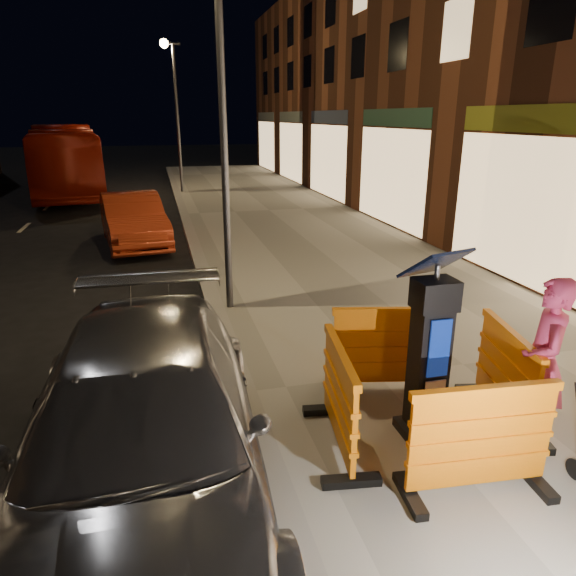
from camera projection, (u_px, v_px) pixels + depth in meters
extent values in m
plane|color=black|center=(245.00, 403.00, 6.31)|extent=(120.00, 120.00, 0.00)
cube|color=gray|center=(462.00, 369.00, 6.98)|extent=(6.00, 60.00, 0.15)
cube|color=slate|center=(245.00, 397.00, 6.28)|extent=(0.30, 60.00, 0.15)
cube|color=black|center=(430.00, 351.00, 5.17)|extent=(0.70, 0.70, 1.91)
cube|color=orange|center=(480.00, 441.00, 4.43)|extent=(1.41, 0.68, 1.06)
cube|color=orange|center=(387.00, 349.00, 6.18)|extent=(1.46, 0.85, 1.06)
cube|color=orange|center=(339.00, 399.00, 5.09)|extent=(0.74, 1.43, 1.06)
cube|color=orange|center=(506.00, 377.00, 5.53)|extent=(0.83, 1.45, 1.06)
imported|color=#A4A4A8|center=(150.00, 500.00, 4.71)|extent=(2.30, 5.24, 1.50)
imported|color=#AA3319|center=(135.00, 245.00, 14.06)|extent=(2.06, 4.35, 1.38)
imported|color=maroon|center=(70.00, 194.00, 23.09)|extent=(4.08, 11.02, 3.00)
imported|color=#AF2E58|center=(543.00, 364.00, 5.04)|extent=(0.69, 0.77, 1.77)
cylinder|color=#3F3F44|center=(223.00, 129.00, 8.12)|extent=(0.12, 0.12, 6.00)
cylinder|color=#3F3F44|center=(178.00, 121.00, 21.90)|extent=(0.12, 0.12, 6.00)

